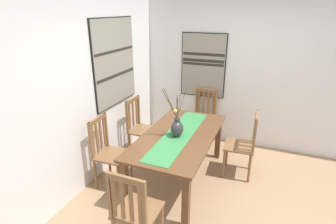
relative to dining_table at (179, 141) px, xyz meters
name	(u,v)px	position (x,y,z in m)	size (l,w,h in m)	color
ground_plane	(218,204)	(-0.28, -0.65, -0.64)	(6.40, 6.40, 0.03)	#A37F5B
wall_back	(89,87)	(-0.28, 1.21, 0.72)	(6.40, 0.12, 2.70)	white
wall_side	(247,71)	(1.58, -0.65, 0.72)	(0.12, 6.40, 2.70)	white
dining_table	(179,141)	(0.00, 0.00, 0.00)	(1.82, 0.93, 0.73)	brown
table_runner	(179,134)	(0.00, 0.00, 0.10)	(1.67, 0.36, 0.01)	#388447
centerpiece_vase	(177,127)	(-0.06, 0.01, 0.23)	(0.27, 0.25, 0.70)	#333338
chair_0	(108,151)	(-0.44, 0.87, -0.11)	(0.44, 0.44, 1.00)	brown
chair_1	(135,211)	(-1.32, -0.02, -0.12)	(0.42, 0.42, 0.99)	brown
chair_2	(141,127)	(0.43, 0.83, -0.12)	(0.43, 0.43, 1.00)	brown
chair_3	(203,116)	(1.31, 0.01, -0.11)	(0.45, 0.45, 0.99)	brown
chair_4	(243,144)	(0.49, -0.82, -0.12)	(0.45, 0.45, 0.98)	brown
painting_on_back_wall	(115,62)	(0.28, 1.14, 0.96)	(1.07, 0.05, 1.28)	black
painting_on_side_wall	(203,66)	(1.51, 0.10, 0.76)	(0.05, 0.80, 1.13)	black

